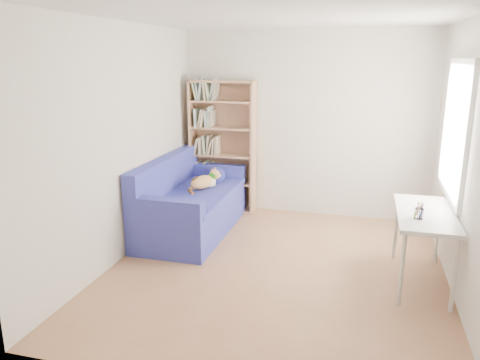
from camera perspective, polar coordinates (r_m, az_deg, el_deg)
name	(u,v)px	position (r m, az deg, el deg)	size (l,w,h in m)	color
ground	(276,269)	(5.16, 4.40, -10.78)	(4.00, 4.00, 0.00)	#916241
room_shell	(290,118)	(4.71, 6.06, 7.55)	(3.54, 4.04, 2.62)	silver
sofa	(190,204)	(6.14, -6.10, -2.95)	(0.93, 1.95, 0.96)	navy
bookshelf	(223,152)	(6.85, -2.10, 3.46)	(0.95, 0.30, 1.90)	tan
desk	(425,219)	(4.96, 21.61, -4.48)	(0.54, 1.18, 0.75)	silver
pen_cup	(419,212)	(4.69, 20.99, -3.71)	(0.09, 0.09, 0.17)	white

